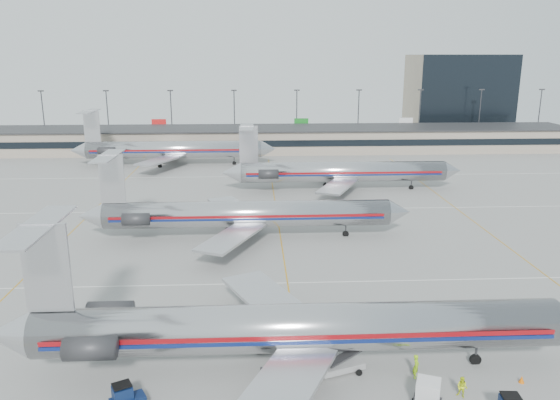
{
  "coord_description": "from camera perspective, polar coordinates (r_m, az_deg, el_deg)",
  "views": [
    {
      "loc": [
        -3.62,
        -46.45,
        24.55
      ],
      "look_at": [
        0.1,
        29.3,
        4.5
      ],
      "focal_mm": 35.0,
      "sensor_mm": 36.0,
      "label": 1
    }
  ],
  "objects": [
    {
      "name": "light_mast_row",
      "position": [
        159.3,
        -1.51,
        9.05
      ],
      "size": [
        163.6,
        0.4,
        15.28
      ],
      "color": "#38383D",
      "rests_on": "ground"
    },
    {
      "name": "jet_foreground",
      "position": [
        44.46,
        0.74,
        -13.17
      ],
      "size": [
        48.6,
        28.61,
        12.72
      ],
      "color": "#B7B8BC",
      "rests_on": "ground"
    },
    {
      "name": "jet_second_row",
      "position": [
        75.43,
        -4.13,
        -1.45
      ],
      "size": [
        45.86,
        27.01,
        12.0
      ],
      "color": "#B7B8BC",
      "rests_on": "ground"
    },
    {
      "name": "ramp_worker_far",
      "position": [
        44.75,
        18.49,
        -18.07
      ],
      "size": [
        1.01,
        1.0,
        1.64
      ],
      "primitive_type": "imported",
      "rotation": [
        0.0,
        0.0,
        -0.73
      ],
      "color": "#D6EC16",
      "rests_on": "ground"
    },
    {
      "name": "cone_right",
      "position": [
        48.29,
        23.94,
        -16.75
      ],
      "size": [
        0.52,
        0.52,
        0.59
      ],
      "primitive_type": "cone",
      "rotation": [
        0.0,
        0.0,
        -0.23
      ],
      "color": "#E36207",
      "rests_on": "ground"
    },
    {
      "name": "uld_container",
      "position": [
        42.91,
        15.19,
        -18.96
      ],
      "size": [
        2.47,
        2.29,
        2.1
      ],
      "rotation": [
        0.0,
        0.0,
        -0.39
      ],
      "color": "#2D2D30",
      "rests_on": "ground"
    },
    {
      "name": "apron_markings",
      "position": [
        61.66,
        0.79,
        -8.64
      ],
      "size": [
        160.0,
        0.15,
        0.02
      ],
      "primitive_type": "cube",
      "color": "silver",
      "rests_on": "ground"
    },
    {
      "name": "jet_third_row",
      "position": [
        102.94,
        6.09,
        2.98
      ],
      "size": [
        45.23,
        27.82,
        12.37
      ],
      "color": "#B7B8BC",
      "rests_on": "ground"
    },
    {
      "name": "ramp_worker_near",
      "position": [
        46.01,
        14.03,
        -16.5
      ],
      "size": [
        0.73,
        0.85,
        1.96
      ],
      "primitive_type": "imported",
      "rotation": [
        0.0,
        0.0,
        1.13
      ],
      "color": "#8AC912",
      "rests_on": "ground"
    },
    {
      "name": "jet_back_row",
      "position": [
        128.66,
        -11.4,
        5.21
      ],
      "size": [
        47.03,
        28.93,
        12.86
      ],
      "color": "#B7B8BC",
      "rests_on": "ground"
    },
    {
      "name": "tug_left",
      "position": [
        42.94,
        -15.86,
        -19.24
      ],
      "size": [
        2.73,
        2.2,
        1.99
      ],
      "rotation": [
        0.0,
        0.0,
        0.48
      ],
      "color": "#0B193D",
      "rests_on": "ground"
    },
    {
      "name": "terminal",
      "position": [
        146.05,
        -1.37,
        6.38
      ],
      "size": [
        162.0,
        17.0,
        6.25
      ],
      "color": "gray",
      "rests_on": "ground"
    },
    {
      "name": "ground",
      "position": [
        52.67,
        1.49,
        -12.98
      ],
      "size": [
        260.0,
        260.0,
        0.0
      ],
      "primitive_type": "plane",
      "color": "gray",
      "rests_on": "ground"
    },
    {
      "name": "belt_loader",
      "position": [
        45.84,
        6.55,
        -16.77
      ],
      "size": [
        4.49,
        2.49,
        2.3
      ],
      "rotation": [
        0.0,
        0.0,
        0.34
      ],
      "color": "gray",
      "rests_on": "ground"
    },
    {
      "name": "distant_building",
      "position": [
        186.77,
        18.07,
        10.4
      ],
      "size": [
        30.0,
        20.0,
        25.0
      ],
      "primitive_type": "cube",
      "color": "tan",
      "rests_on": "ground"
    }
  ]
}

